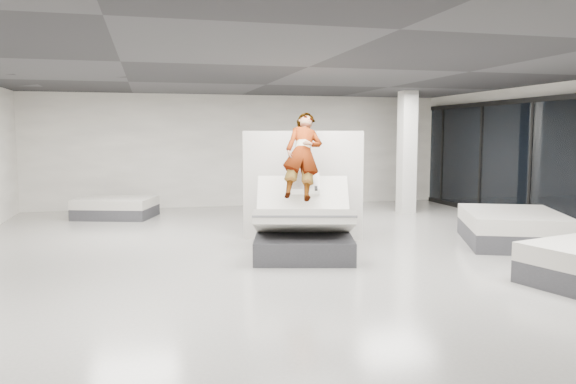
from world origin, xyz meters
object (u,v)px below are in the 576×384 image
object	(u,v)px
column	(407,152)
remote	(316,188)
hero_bed	(303,229)
divider_panel	(303,186)
flat_bed_left_far	(116,208)
person	(303,173)
flat_bed_right_far	(512,228)

from	to	relation	value
column	remote	bearing A→B (deg)	-131.16
column	hero_bed	bearing A→B (deg)	-133.14
hero_bed	divider_panel	bearing A→B (deg)	74.94
flat_bed_left_far	column	distance (m)	7.62
flat_bed_left_far	hero_bed	bearing A→B (deg)	-56.85
person	remote	distance (m)	0.48
hero_bed	person	distance (m)	1.01
remote	divider_panel	world-z (taller)	divider_panel
person	flat_bed_left_far	xyz separation A→B (m)	(-3.49, 4.90, -1.14)
person	remote	world-z (taller)	person
hero_bed	column	bearing A→B (deg)	46.86
remote	flat_bed_right_far	size ratio (longest dim) A/B	0.05
divider_panel	column	world-z (taller)	column
divider_panel	column	distance (m)	4.77
person	column	bearing A→B (deg)	59.39
flat_bed_right_far	column	bearing A→B (deg)	91.13
divider_panel	flat_bed_left_far	world-z (taller)	divider_panel
remote	flat_bed_right_far	bearing A→B (deg)	13.85
flat_bed_right_far	column	size ratio (longest dim) A/B	0.86
flat_bed_right_far	column	distance (m)	4.58
person	flat_bed_left_far	size ratio (longest dim) A/B	0.85
flat_bed_right_far	remote	bearing A→B (deg)	179.67
hero_bed	remote	xyz separation A→B (m)	(0.21, -0.07, 0.72)
hero_bed	person	bearing A→B (deg)	75.82
person	flat_bed_left_far	world-z (taller)	person
column	person	bearing A→B (deg)	-134.79
flat_bed_right_far	flat_bed_left_far	distance (m)	9.22
remote	flat_bed_left_far	xyz separation A→B (m)	(-3.62, 5.30, -0.91)
person	flat_bed_left_far	bearing A→B (deg)	139.66
flat_bed_right_far	column	world-z (taller)	column
hero_bed	person	xyz separation A→B (m)	(0.08, 0.32, 0.95)
person	flat_bed_right_far	bearing A→B (deg)	8.29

